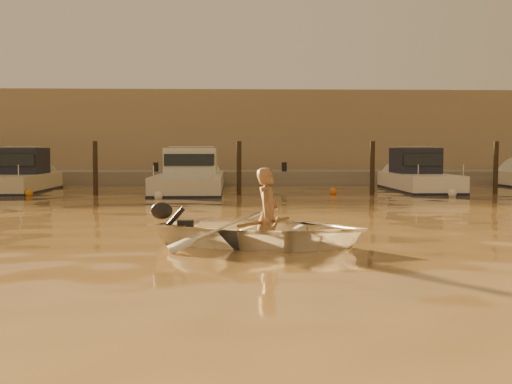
{
  "coord_description": "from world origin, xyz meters",
  "views": [
    {
      "loc": [
        -0.49,
        -10.02,
        1.74
      ],
      "look_at": [
        0.07,
        4.38,
        0.75
      ],
      "focal_mm": 45.0,
      "sensor_mm": 36.0,
      "label": 1
    }
  ],
  "objects_px": {
    "moored_boat_2": "(190,176)",
    "moored_boat_4": "(419,175)",
    "dinghy": "(262,230)",
    "person": "(268,215)",
    "moored_boat_1": "(19,176)",
    "waterfront_building": "(240,137)"
  },
  "relations": [
    {
      "from": "dinghy",
      "to": "waterfront_building",
      "type": "height_order",
      "value": "waterfront_building"
    },
    {
      "from": "moored_boat_1",
      "to": "moored_boat_4",
      "type": "xyz_separation_m",
      "value": [
        16.21,
        0.0,
        0.0
      ]
    },
    {
      "from": "dinghy",
      "to": "moored_boat_1",
      "type": "distance_m",
      "value": 17.2
    },
    {
      "from": "moored_boat_1",
      "to": "moored_boat_2",
      "type": "distance_m",
      "value": 6.85
    },
    {
      "from": "dinghy",
      "to": "waterfront_building",
      "type": "relative_size",
      "value": 0.08
    },
    {
      "from": "moored_boat_4",
      "to": "moored_boat_2",
      "type": "bearing_deg",
      "value": 180.0
    },
    {
      "from": "moored_boat_1",
      "to": "moored_boat_2",
      "type": "bearing_deg",
      "value": 0.0
    },
    {
      "from": "dinghy",
      "to": "person",
      "type": "xyz_separation_m",
      "value": [
        0.1,
        -0.03,
        0.28
      ]
    },
    {
      "from": "moored_boat_4",
      "to": "waterfront_building",
      "type": "relative_size",
      "value": 0.14
    },
    {
      "from": "person",
      "to": "waterfront_building",
      "type": "bearing_deg",
      "value": 18.27
    },
    {
      "from": "person",
      "to": "waterfront_building",
      "type": "distance_m",
      "value": 25.72
    },
    {
      "from": "moored_boat_2",
      "to": "moored_boat_4",
      "type": "bearing_deg",
      "value": 0.0
    },
    {
      "from": "moored_boat_2",
      "to": "moored_boat_4",
      "type": "height_order",
      "value": "same"
    },
    {
      "from": "person",
      "to": "moored_boat_2",
      "type": "height_order",
      "value": "moored_boat_2"
    },
    {
      "from": "moored_boat_1",
      "to": "waterfront_building",
      "type": "xyz_separation_m",
      "value": [
        8.99,
        11.0,
        1.77
      ]
    },
    {
      "from": "waterfront_building",
      "to": "moored_boat_2",
      "type": "bearing_deg",
      "value": -101.03
    },
    {
      "from": "moored_boat_2",
      "to": "moored_boat_1",
      "type": "bearing_deg",
      "value": 180.0
    },
    {
      "from": "person",
      "to": "moored_boat_4",
      "type": "relative_size",
      "value": 0.26
    },
    {
      "from": "moored_boat_2",
      "to": "waterfront_building",
      "type": "height_order",
      "value": "waterfront_building"
    },
    {
      "from": "dinghy",
      "to": "moored_boat_2",
      "type": "height_order",
      "value": "moored_boat_2"
    },
    {
      "from": "moored_boat_2",
      "to": "dinghy",
      "type": "bearing_deg",
      "value": -81.41
    },
    {
      "from": "person",
      "to": "moored_boat_1",
      "type": "height_order",
      "value": "moored_boat_1"
    }
  ]
}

